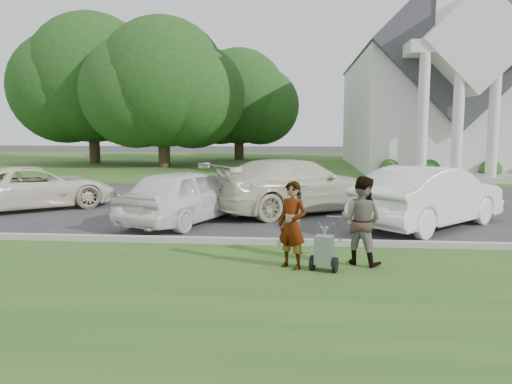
# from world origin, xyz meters

# --- Properties ---
(ground) EXTENTS (120.00, 120.00, 0.00)m
(ground) POSITION_xyz_m (0.00, 0.00, 0.00)
(ground) COLOR #333335
(ground) RESTS_ON ground
(grass_strip) EXTENTS (80.00, 7.00, 0.01)m
(grass_strip) POSITION_xyz_m (0.00, -3.00, 0.01)
(grass_strip) COLOR #2A571E
(grass_strip) RESTS_ON ground
(church_lawn) EXTENTS (80.00, 30.00, 0.01)m
(church_lawn) POSITION_xyz_m (0.00, 27.00, 0.01)
(church_lawn) COLOR #2A571E
(church_lawn) RESTS_ON ground
(curb) EXTENTS (80.00, 0.18, 0.15)m
(curb) POSITION_xyz_m (0.00, 0.55, 0.07)
(curb) COLOR #9E9E93
(curb) RESTS_ON ground
(church) EXTENTS (9.19, 19.00, 24.10)m
(church) POSITION_xyz_m (9.00, 23.11, 5.94)
(church) COLOR white
(church) RESTS_ON ground
(tree_left) EXTENTS (10.63, 8.40, 9.71)m
(tree_left) POSITION_xyz_m (-8.01, 21.99, 5.11)
(tree_left) COLOR #332316
(tree_left) RESTS_ON ground
(tree_far) EXTENTS (11.64, 9.20, 10.73)m
(tree_far) POSITION_xyz_m (-14.01, 24.99, 5.69)
(tree_far) COLOR #332316
(tree_far) RESTS_ON ground
(tree_back) EXTENTS (9.61, 7.60, 8.89)m
(tree_back) POSITION_xyz_m (-4.01, 29.99, 4.73)
(tree_back) COLOR #332316
(tree_back) RESTS_ON ground
(striping_cart) EXTENTS (0.65, 1.03, 0.89)m
(striping_cart) POSITION_xyz_m (1.35, -1.41, 0.38)
(striping_cart) COLOR black
(striping_cart) RESTS_ON ground
(person_left) EXTENTS (0.70, 0.65, 1.61)m
(person_left) POSITION_xyz_m (0.76, -1.27, 0.81)
(person_left) COLOR #999999
(person_left) RESTS_ON ground
(person_right) EXTENTS (1.02, 0.94, 1.68)m
(person_right) POSITION_xyz_m (2.06, -0.87, 0.84)
(person_right) COLOR #999999
(person_right) RESTS_ON ground
(parking_meter_near) EXTENTS (0.09, 0.08, 1.26)m
(parking_meter_near) POSITION_xyz_m (0.89, 0.27, 0.79)
(parking_meter_near) COLOR #92949A
(parking_meter_near) RESTS_ON ground
(car_a) EXTENTS (5.25, 4.81, 1.36)m
(car_a) POSITION_xyz_m (-7.59, 4.96, 0.68)
(car_a) COLOR #F1E8CD
(car_a) RESTS_ON ground
(car_b) EXTENTS (3.31, 4.76, 1.50)m
(car_b) POSITION_xyz_m (-2.22, 3.01, 0.75)
(car_b) COLOR white
(car_b) RESTS_ON ground
(car_c) EXTENTS (5.94, 5.22, 1.65)m
(car_c) POSITION_xyz_m (0.78, 4.98, 0.82)
(car_c) COLOR beige
(car_c) RESTS_ON ground
(car_d) EXTENTS (4.64, 4.65, 1.60)m
(car_d) POSITION_xyz_m (4.31, 2.98, 0.80)
(car_d) COLOR white
(car_d) RESTS_ON ground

